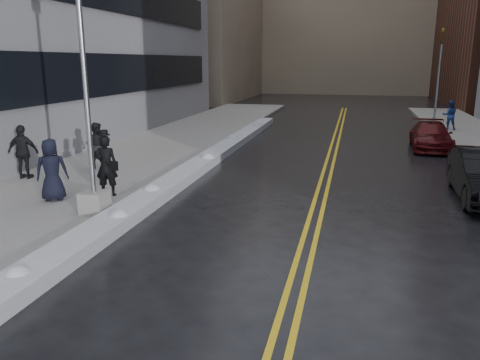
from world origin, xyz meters
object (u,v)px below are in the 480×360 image
Objects in this scene: traffic_signal at (439,73)px; pedestrian_b at (97,146)px; pedestrian_d at (23,152)px; car_maroon at (431,136)px; lamppost at (89,126)px; pedestrian_c at (52,170)px; pedestrian_fedora at (106,166)px; pedestrian_east at (450,115)px.

traffic_signal is 22.57m from pedestrian_b.
pedestrian_d is 17.98m from car_maroon.
pedestrian_d is 0.43× the size of car_maroon.
lamppost reaches higher than pedestrian_d.
pedestrian_d is at bearing 146.52° from lamppost.
pedestrian_b is 15.50m from car_maroon.
lamppost is 16.86m from car_maroon.
traffic_signal reaches higher than pedestrian_d.
lamppost is at bearing 126.52° from pedestrian_c.
car_maroon is at bearing -163.79° from pedestrian_c.
lamppost is at bearing -118.21° from traffic_signal.
pedestrian_fedora reaches higher than car_maroon.
pedestrian_east is (14.05, 18.48, -0.06)m from pedestrian_c.
pedestrian_east is 6.42m from car_maroon.
pedestrian_b is at bearing 119.35° from lamppost.
lamppost is 4.41× the size of pedestrian_east.
pedestrian_east is (12.22, 19.30, -1.52)m from lamppost.
traffic_signal reaches higher than pedestrian_b.
pedestrian_c is at bearing 134.58° from pedestrian_d.
traffic_signal is 3.47× the size of pedestrian_east.
traffic_signal reaches higher than pedestrian_fedora.
lamppost reaches higher than traffic_signal.
lamppost is at bearing -125.65° from car_maroon.
lamppost is at bearing 140.11° from pedestrian_d.
pedestrian_d is at bearing -142.71° from car_maroon.
pedestrian_d reaches higher than car_maroon.
traffic_signal is at bearing -151.95° from pedestrian_c.
car_maroon is at bearing -144.90° from pedestrian_fedora.
pedestrian_d reaches higher than pedestrian_east.
car_maroon is at bearing 51.85° from lamppost.
pedestrian_fedora is 1.01× the size of pedestrian_c.
pedestrian_c is 1.07× the size of pedestrian_east.
pedestrian_fedora is 1.55m from pedestrian_c.
traffic_signal is 25.15m from pedestrian_d.
traffic_signal is at bearing -135.28° from pedestrian_b.
pedestrian_east is at bearing -137.40° from pedestrian_fedora.
pedestrian_fedora is 4.09m from pedestrian_d.
car_maroon is at bearing 72.19° from pedestrian_east.
pedestrian_fedora reaches higher than pedestrian_east.
pedestrian_fedora is 0.42× the size of car_maroon.
pedestrian_b is at bearing 42.95° from pedestrian_east.
pedestrian_c is at bearing 20.67° from pedestrian_fedora.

